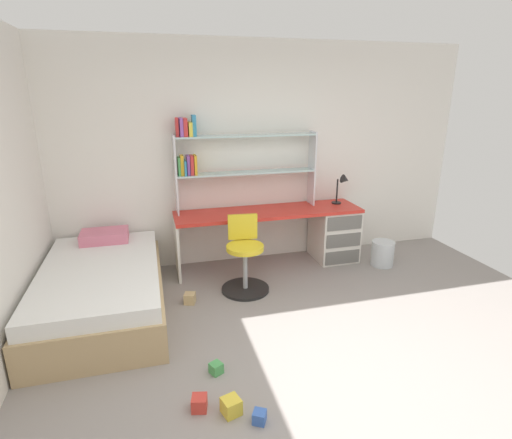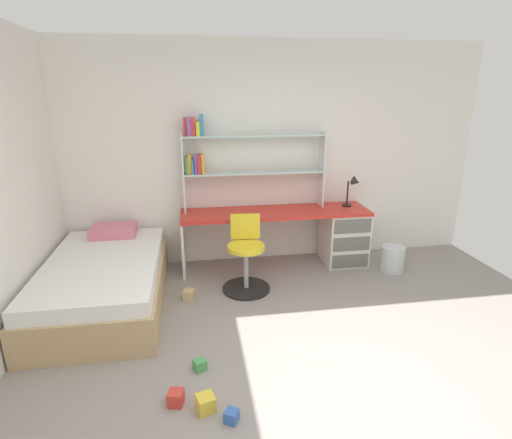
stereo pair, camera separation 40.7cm
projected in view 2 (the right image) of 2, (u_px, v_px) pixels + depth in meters
The scene contains 13 objects.
ground_plane at pixel (318, 404), 2.81m from camera, with size 5.61×6.29×0.02m, color gray.
room_shell at pixel (140, 184), 3.40m from camera, with size 5.61×6.29×2.66m.
desk at pixel (323, 232), 5.00m from camera, with size 2.26×0.56×0.71m.
bookshelf_hutch at pixel (234, 155), 4.70m from camera, with size 1.69×0.22×1.12m.
desk_lamp at pixel (354, 186), 4.93m from camera, with size 0.20×0.17×0.38m.
swivel_chair at pixel (246, 261), 4.35m from camera, with size 0.52×0.52×0.81m.
bed_platform at pixel (105, 282), 4.05m from camera, with size 1.14×1.92×0.61m.
waste_bin at pixel (393, 259), 4.84m from camera, with size 0.28×0.28×0.31m, color silver.
toy_block_blue_0 at pixel (231, 416), 2.64m from camera, with size 0.08×0.08×0.08m, color #3860B7.
toy_block_yellow_1 at pixel (206, 403), 2.73m from camera, with size 0.12×0.12×0.12m, color gold.
toy_block_natural_2 at pixel (189, 295), 4.19m from camera, with size 0.11×0.11×0.11m, color tan.
toy_block_red_3 at pixel (176, 398), 2.79m from camera, with size 0.10×0.10×0.10m, color red.
toy_block_green_4 at pixel (200, 365), 3.14m from camera, with size 0.09×0.09×0.09m, color #479E51.
Camera 2 is at (-0.79, -2.19, 2.08)m, focal length 28.22 mm.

